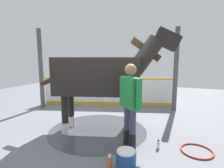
% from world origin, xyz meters
% --- Properties ---
extents(ground_plane, '(16.00, 16.00, 0.02)m').
position_xyz_m(ground_plane, '(0.00, 0.00, -0.01)').
color(ground_plane, slate).
extents(wet_patch, '(2.50, 2.50, 0.00)m').
position_xyz_m(wet_patch, '(0.08, 0.05, 0.00)').
color(wet_patch, '#42444C').
rests_on(wet_patch, ground).
extents(barrier_wall, '(4.96, 1.49, 1.09)m').
position_xyz_m(barrier_wall, '(-0.61, 2.46, 0.50)').
color(barrier_wall, white).
rests_on(barrier_wall, ground).
extents(roof_post_near, '(0.16, 0.16, 2.90)m').
position_xyz_m(roof_post_near, '(1.88, 2.63, 1.45)').
color(roof_post_near, '#4C4C51').
rests_on(roof_post_near, ground).
extents(roof_post_far, '(0.16, 0.16, 2.90)m').
position_xyz_m(roof_post_far, '(-2.81, 1.30, 1.45)').
color(roof_post_far, '#4C4C51').
rests_on(roof_post_far, ground).
extents(horse, '(3.35, 1.41, 2.55)m').
position_xyz_m(horse, '(0.20, 0.08, 1.40)').
color(horse, black).
rests_on(horse, ground).
extents(handler, '(0.51, 0.52, 1.73)m').
position_xyz_m(handler, '(1.07, -0.53, 1.01)').
color(handler, black).
rests_on(handler, ground).
extents(wash_bucket, '(0.34, 0.34, 0.30)m').
position_xyz_m(wash_bucket, '(1.19, -1.19, 0.15)').
color(wash_bucket, '#1E478C').
rests_on(wash_bucket, ground).
extents(bottle_shampoo, '(0.06, 0.06, 0.18)m').
position_xyz_m(bottle_shampoo, '(1.64, -0.35, 0.08)').
color(bottle_shampoo, white).
rests_on(bottle_shampoo, ground).
extents(bottle_spray, '(0.08, 0.08, 0.25)m').
position_xyz_m(bottle_spray, '(0.94, -1.34, 0.12)').
color(bottle_spray, '#CC5933').
rests_on(bottle_spray, ground).
extents(hose_coil, '(0.62, 0.62, 0.03)m').
position_xyz_m(hose_coil, '(2.37, -0.23, 0.02)').
color(hose_coil, '#B72D1E').
rests_on(hose_coil, ground).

